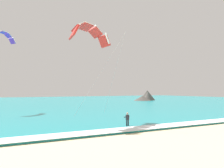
% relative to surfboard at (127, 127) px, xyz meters
% --- Properties ---
extents(sea, '(200.00, 120.00, 0.20)m').
position_rel_surfboard_xyz_m(sea, '(5.34, 57.03, 0.07)').
color(sea, teal).
rests_on(sea, ground).
extents(surf_foam, '(200.00, 2.37, 0.04)m').
position_rel_surfboard_xyz_m(surf_foam, '(5.34, -1.97, 0.19)').
color(surf_foam, white).
rests_on(surf_foam, sea).
extents(surfboard, '(0.47, 1.41, 0.09)m').
position_rel_surfboard_xyz_m(surfboard, '(0.00, 0.00, 0.00)').
color(surfboard, yellow).
rests_on(surfboard, ground).
extents(kitesurfer, '(0.55, 0.53, 1.69)m').
position_rel_surfboard_xyz_m(kitesurfer, '(0.00, 0.02, 0.91)').
color(kitesurfer, '#232328').
rests_on(kitesurfer, ground).
extents(kite_primary, '(6.80, 6.41, 11.48)m').
position_rel_surfboard_xyz_m(kite_primary, '(-2.61, 4.93, 11.51)').
color(kite_primary, red).
extents(kite_distant, '(4.47, 4.26, 1.89)m').
position_rel_surfboard_xyz_m(kite_distant, '(-10.96, 24.59, 14.10)').
color(kite_distant, purple).
extents(headland_right, '(11.16, 9.45, 4.07)m').
position_rel_surfboard_xyz_m(headland_right, '(41.89, 52.06, 1.68)').
color(headland_right, '#47423D').
rests_on(headland_right, ground).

